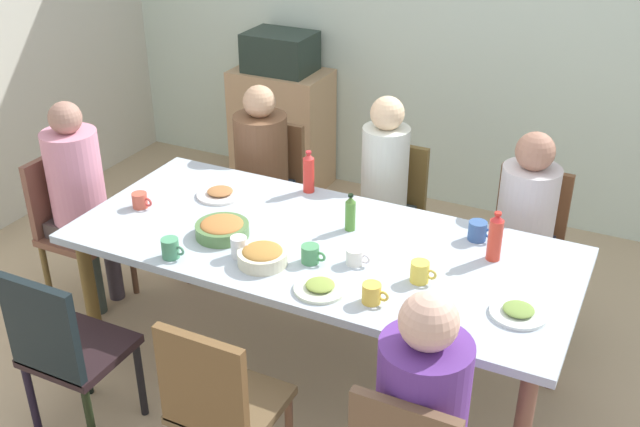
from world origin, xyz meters
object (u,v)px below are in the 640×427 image
at_px(chair_3, 525,242).
at_px(person_5, 79,189).
at_px(chair_5, 72,221).
at_px(cup_1, 478,231).
at_px(chair_6, 269,186).
at_px(cup_7, 420,272).
at_px(bottle_1, 309,173).
at_px(bowl_1, 222,228).
at_px(person_4, 383,185).
at_px(person_6, 261,161).
at_px(dining_table, 320,254).
at_px(chair_2, 65,348).
at_px(cup_0, 140,200).
at_px(cup_6, 171,248).
at_px(cup_4, 311,254).
at_px(bottle_0, 350,213).
at_px(chair_1, 220,403).
at_px(chair_4, 388,212).
at_px(side_cabinet, 282,129).
at_px(cup_5, 372,293).
at_px(bottle_2, 495,237).
at_px(plate_0, 518,312).
at_px(plate_2, 320,287).
at_px(bowl_0, 263,256).
at_px(person_0, 422,409).
at_px(plate_1, 220,193).
at_px(cup_2, 355,257).
at_px(person_3, 525,218).
at_px(microwave, 280,52).

bearing_deg(chair_3, person_5, -158.44).
relative_size(chair_3, chair_5, 1.00).
xyz_separation_m(chair_3, cup_1, (-0.14, -0.55, 0.31)).
distance_m(chair_6, cup_7, 1.70).
bearing_deg(bottle_1, bowl_1, -104.17).
height_order(person_4, person_6, person_4).
relative_size(dining_table, chair_5, 2.64).
bearing_deg(chair_2, dining_table, 48.55).
relative_size(cup_0, cup_6, 0.98).
relative_size(person_5, cup_4, 10.50).
bearing_deg(bottle_0, dining_table, -114.62).
xyz_separation_m(chair_1, chair_4, (0.00, 1.79, 0.00)).
relative_size(cup_1, cup_4, 1.04).
bearing_deg(bowl_1, side_cabinet, 111.49).
height_order(person_6, cup_0, person_6).
xyz_separation_m(person_6, cup_5, (1.20, -1.16, 0.11)).
bearing_deg(bottle_2, chair_6, 156.07).
xyz_separation_m(chair_6, bowl_1, (0.35, -1.05, 0.31)).
xyz_separation_m(plate_0, bottle_2, (-0.20, 0.38, 0.10)).
height_order(plate_2, cup_0, cup_0).
distance_m(cup_6, bottle_2, 1.46).
bearing_deg(plate_0, chair_2, -157.76).
xyz_separation_m(chair_5, cup_5, (1.98, -0.35, 0.31)).
height_order(plate_2, bowl_0, bowl_0).
relative_size(plate_2, cup_4, 1.92).
relative_size(person_6, cup_0, 10.40).
bearing_deg(chair_2, cup_0, 102.79).
distance_m(person_0, chair_5, 2.50).
relative_size(chair_3, bottle_0, 4.75).
xyz_separation_m(chair_3, bottle_2, (-0.02, -0.69, 0.38)).
distance_m(plate_1, bowl_1, 0.43).
bearing_deg(cup_1, chair_6, 159.15).
xyz_separation_m(person_5, cup_2, (1.71, -0.11, 0.08)).
distance_m(plate_1, bottle_0, 0.77).
bearing_deg(plate_1, bowl_1, -55.76).
height_order(chair_4, bottle_0, bottle_0).
distance_m(chair_3, chair_4, 0.79).
distance_m(person_3, microwave, 2.35).
xyz_separation_m(person_3, bottle_0, (-0.71, -0.64, 0.16)).
relative_size(plate_1, bottle_1, 1.07).
height_order(person_0, microwave, person_0).
xyz_separation_m(person_6, bottle_0, (0.87, -0.64, 0.15)).
relative_size(bottle_1, bottle_2, 0.97).
height_order(chair_5, bottle_1, bottle_1).
xyz_separation_m(chair_6, cup_5, (1.20, -1.25, 0.31)).
bearing_deg(cup_2, person_5, 176.41).
relative_size(plate_0, bottle_2, 0.97).
bearing_deg(chair_6, bowl_0, -61.30).
xyz_separation_m(plate_2, cup_6, (-0.72, -0.06, 0.03)).
height_order(plate_0, plate_2, same).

